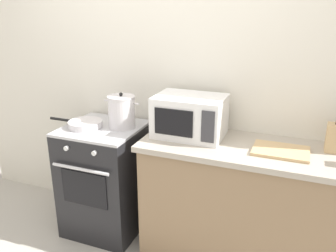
% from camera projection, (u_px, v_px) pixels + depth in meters
% --- Properties ---
extents(back_wall, '(4.40, 0.10, 2.50)m').
position_uv_depth(back_wall, '(195.00, 83.00, 2.78)').
color(back_wall, silver).
rests_on(back_wall, ground_plane).
extents(lower_cabinet_right, '(1.64, 0.56, 0.88)m').
position_uv_depth(lower_cabinet_right, '(257.00, 210.00, 2.54)').
color(lower_cabinet_right, '#8C7051').
rests_on(lower_cabinet_right, ground_plane).
extents(countertop_right, '(1.70, 0.60, 0.04)m').
position_uv_depth(countertop_right, '(263.00, 151.00, 2.38)').
color(countertop_right, '#ADA393').
rests_on(countertop_right, lower_cabinet_right).
extents(stove, '(0.60, 0.64, 0.92)m').
position_uv_depth(stove, '(106.00, 178.00, 2.94)').
color(stove, black).
rests_on(stove, ground_plane).
extents(stock_pot, '(0.30, 0.22, 0.28)m').
position_uv_depth(stock_pot, '(122.00, 112.00, 2.74)').
color(stock_pot, silver).
rests_on(stock_pot, stove).
extents(frying_pan, '(0.47, 0.27, 0.05)m').
position_uv_depth(frying_pan, '(85.00, 124.00, 2.78)').
color(frying_pan, silver).
rests_on(frying_pan, stove).
extents(microwave, '(0.50, 0.37, 0.30)m').
position_uv_depth(microwave, '(190.00, 116.00, 2.57)').
color(microwave, white).
rests_on(microwave, countertop_right).
extents(cutting_board, '(0.36, 0.26, 0.02)m').
position_uv_depth(cutting_board, '(281.00, 151.00, 2.32)').
color(cutting_board, tan).
rests_on(cutting_board, countertop_right).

